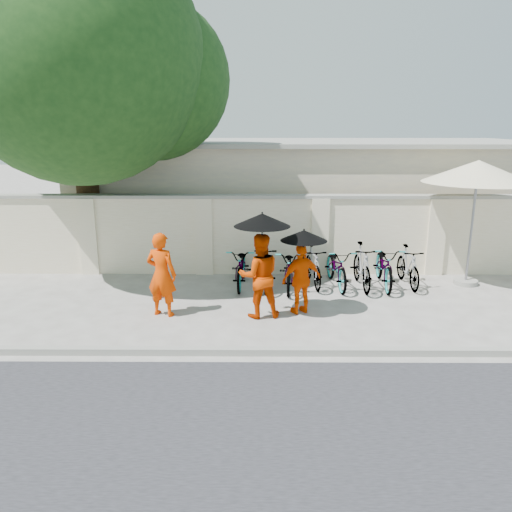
{
  "coord_description": "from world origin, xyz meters",
  "views": [
    {
      "loc": [
        0.44,
        -9.54,
        3.82
      ],
      "look_at": [
        0.37,
        0.76,
        1.1
      ],
      "focal_mm": 35.0,
      "sensor_mm": 36.0,
      "label": 1
    }
  ],
  "objects_px": {
    "monk_left": "(162,275)",
    "monk_right": "(301,279)",
    "monk_center": "(259,276)",
    "patio_umbrella": "(478,173)"
  },
  "relations": [
    {
      "from": "monk_left",
      "to": "monk_center",
      "type": "relative_size",
      "value": 1.0
    },
    {
      "from": "monk_left",
      "to": "monk_right",
      "type": "xyz_separation_m",
      "value": [
        2.86,
        0.14,
        -0.13
      ]
    },
    {
      "from": "monk_center",
      "to": "patio_umbrella",
      "type": "bearing_deg",
      "value": -166.08
    },
    {
      "from": "monk_left",
      "to": "monk_right",
      "type": "height_order",
      "value": "monk_left"
    },
    {
      "from": "monk_right",
      "to": "monk_left",
      "type": "bearing_deg",
      "value": -21.38
    },
    {
      "from": "monk_left",
      "to": "patio_umbrella",
      "type": "bearing_deg",
      "value": -146.7
    },
    {
      "from": "monk_center",
      "to": "monk_right",
      "type": "distance_m",
      "value": 0.9
    },
    {
      "from": "monk_right",
      "to": "patio_umbrella",
      "type": "xyz_separation_m",
      "value": [
        4.23,
        1.96,
        1.99
      ]
    },
    {
      "from": "monk_center",
      "to": "patio_umbrella",
      "type": "distance_m",
      "value": 5.84
    },
    {
      "from": "monk_right",
      "to": "patio_umbrella",
      "type": "relative_size",
      "value": 0.49
    }
  ]
}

